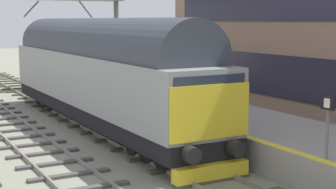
{
  "coord_description": "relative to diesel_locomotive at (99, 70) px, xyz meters",
  "views": [
    {
      "loc": [
        -8.03,
        -16.53,
        4.61
      ],
      "look_at": [
        0.2,
        -1.66,
        2.15
      ],
      "focal_mm": 55.32,
      "sensor_mm": 36.0,
      "label": 1
    }
  ],
  "objects": [
    {
      "name": "platform_number_sign",
      "position": [
        1.94,
        -11.14,
        -0.35
      ],
      "size": [
        0.1,
        0.44,
        1.66
      ],
      "color": "slate",
      "rests_on": "station_platform"
    },
    {
      "name": "station_platform",
      "position": [
        3.6,
        -4.11,
        -1.98
      ],
      "size": [
        4.0,
        44.0,
        1.01
      ],
      "color": "gray",
      "rests_on": "ground"
    },
    {
      "name": "diesel_locomotive",
      "position": [
        0.0,
        0.0,
        0.0
      ],
      "size": [
        2.74,
        17.64,
        4.68
      ],
      "color": "black",
      "rests_on": "ground"
    },
    {
      "name": "track_adjacent_west",
      "position": [
        -3.41,
        -4.11,
        -2.42
      ],
      "size": [
        2.5,
        60.0,
        0.15
      ],
      "color": "gray",
      "rests_on": "ground"
    },
    {
      "name": "ground_plane",
      "position": [
        -0.0,
        -4.11,
        -2.48
      ],
      "size": [
        140.0,
        140.0,
        0.0
      ],
      "primitive_type": "plane",
      "color": "gray",
      "rests_on": "ground"
    },
    {
      "name": "waiting_passenger",
      "position": [
        3.97,
        3.8,
        -0.49
      ],
      "size": [
        0.44,
        0.48,
        1.64
      ],
      "rotation": [
        0.0,
        0.0,
        1.19
      ],
      "color": "#2D2D33",
      "rests_on": "station_platform"
    },
    {
      "name": "track_main",
      "position": [
        -0.0,
        -4.11,
        -2.42
      ],
      "size": [
        2.5,
        60.0,
        0.15
      ],
      "color": "gray",
      "rests_on": "ground"
    }
  ]
}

